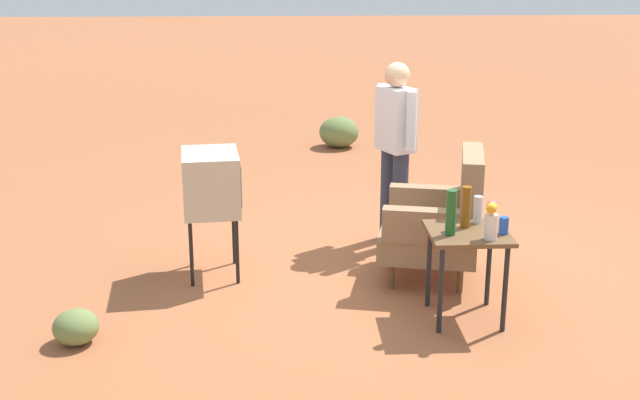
{
  "coord_description": "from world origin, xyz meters",
  "views": [
    {
      "loc": [
        6.25,
        -1.09,
        2.51
      ],
      "look_at": [
        0.13,
        -0.79,
        0.65
      ],
      "focal_mm": 45.15,
      "sensor_mm": 36.0,
      "label": 1
    }
  ],
  "objects": [
    {
      "name": "bottle_tall_amber",
      "position": [
        0.89,
        0.21,
        0.81
      ],
      "size": [
        0.07,
        0.07,
        0.3
      ],
      "primitive_type": "cylinder",
      "color": "brown",
      "rests_on": "side_table"
    },
    {
      "name": "person_standing",
      "position": [
        -0.67,
        -0.08,
        0.94
      ],
      "size": [
        0.53,
        0.35,
        1.64
      ],
      "color": "#2D3347",
      "rests_on": "ground"
    },
    {
      "name": "shrub_near",
      "position": [
        1.25,
        -2.49,
        0.12
      ],
      "size": [
        0.31,
        0.31,
        0.24
      ],
      "primitive_type": "ellipsoid",
      "color": "olive",
      "rests_on": "ground"
    },
    {
      "name": "side_table",
      "position": [
        0.98,
        0.21,
        0.56
      ],
      "size": [
        0.56,
        0.56,
        0.66
      ],
      "color": "black",
      "rests_on": "ground"
    },
    {
      "name": "armchair",
      "position": [
        0.23,
        0.18,
        0.5
      ],
      "size": [
        0.91,
        0.93,
        1.06
      ],
      "color": "brown",
      "rests_on": "ground"
    },
    {
      "name": "bottle_wine_green",
      "position": [
        1.05,
        0.07,
        0.82
      ],
      "size": [
        0.07,
        0.07,
        0.32
      ],
      "primitive_type": "cylinder",
      "color": "#1E5623",
      "rests_on": "side_table"
    },
    {
      "name": "ground_plane",
      "position": [
        0.0,
        0.0,
        0.0
      ],
      "size": [
        60.0,
        60.0,
        0.0
      ],
      "primitive_type": "plane",
      "color": "#A05B38"
    },
    {
      "name": "bottle_short_clear",
      "position": [
        0.8,
        0.32,
        0.76
      ],
      "size": [
        0.06,
        0.06,
        0.2
      ],
      "primitive_type": "cylinder",
      "color": "silver",
      "rests_on": "side_table"
    },
    {
      "name": "flower_vase",
      "position": [
        1.16,
        0.32,
        0.81
      ],
      "size": [
        0.14,
        0.1,
        0.27
      ],
      "color": "silver",
      "rests_on": "side_table"
    },
    {
      "name": "soda_can_blue",
      "position": [
        1.05,
        0.44,
        0.73
      ],
      "size": [
        0.07,
        0.07,
        0.12
      ],
      "primitive_type": "cylinder",
      "color": "blue",
      "rests_on": "side_table"
    },
    {
      "name": "shrub_mid",
      "position": [
        -4.51,
        -0.3,
        0.21
      ],
      "size": [
        0.54,
        0.54,
        0.42
      ],
      "primitive_type": "ellipsoid",
      "color": "olive",
      "rests_on": "ground"
    },
    {
      "name": "tv_on_stand",
      "position": [
        0.05,
        -1.65,
        0.78
      ],
      "size": [
        0.65,
        0.51,
        1.03
      ],
      "color": "black",
      "rests_on": "ground"
    }
  ]
}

